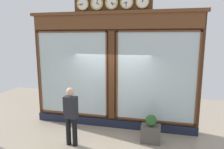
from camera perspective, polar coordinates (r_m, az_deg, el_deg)
name	(u,v)px	position (r m, az deg, el deg)	size (l,w,h in m)	color
shop_facade	(113,70)	(6.91, 0.25, 1.19)	(5.66, 0.42, 4.39)	#4C2B16
pedestrian	(71,114)	(6.00, -11.24, -10.64)	(0.37, 0.24, 1.69)	black
planter_box	(151,134)	(6.41, 10.59, -15.75)	(0.56, 0.36, 0.52)	#4C4742
planter_shrub	(151,120)	(6.24, 10.72, -12.28)	(0.32, 0.32, 0.32)	#285623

